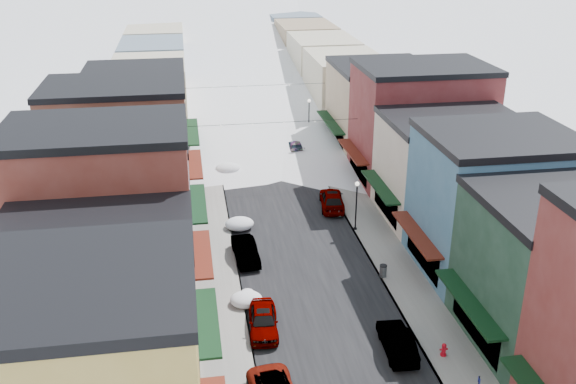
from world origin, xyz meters
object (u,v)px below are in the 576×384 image
object	(u,v)px
car_silver_sedan	(263,320)
streetlamp_near	(356,200)
car_dark_hatch	(246,251)
trash_can	(383,271)
fire_hydrant	(444,350)
car_green_sedan	(397,341)

from	to	relation	value
car_silver_sedan	streetlamp_near	xyz separation A→B (m)	(9.32, 12.84, 2.07)
car_dark_hatch	trash_can	size ratio (longest dim) A/B	4.97
car_dark_hatch	trash_can	world-z (taller)	car_dark_hatch
car_dark_hatch	fire_hydrant	xyz separation A→B (m)	(10.34, -13.73, -0.22)
car_dark_hatch	streetlamp_near	size ratio (longest dim) A/B	1.07
fire_hydrant	streetlamp_near	bearing A→B (deg)	92.81
car_green_sedan	fire_hydrant	world-z (taller)	car_green_sedan
car_dark_hatch	trash_can	xyz separation A→B (m)	(9.50, -4.34, -0.13)
car_dark_hatch	car_green_sedan	xyz separation A→B (m)	(7.80, -12.74, -0.01)
trash_can	streetlamp_near	xyz separation A→B (m)	(0.00, 7.83, 2.21)
car_dark_hatch	fire_hydrant	distance (m)	17.19
streetlamp_near	car_silver_sedan	bearing A→B (deg)	-125.95
car_silver_sedan	trash_can	bearing A→B (deg)	32.97
car_dark_hatch	car_green_sedan	distance (m)	14.94
car_dark_hatch	fire_hydrant	size ratio (longest dim) A/B	5.50
fire_hydrant	trash_can	xyz separation A→B (m)	(-0.84, 9.39, 0.09)
car_green_sedan	car_dark_hatch	bearing A→B (deg)	-55.50
car_dark_hatch	trash_can	distance (m)	10.45
car_silver_sedan	car_dark_hatch	world-z (taller)	car_silver_sedan
fire_hydrant	streetlamp_near	size ratio (longest dim) A/B	0.19
fire_hydrant	streetlamp_near	xyz separation A→B (m)	(-0.84, 17.22, 2.30)
car_silver_sedan	car_green_sedan	distance (m)	8.34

